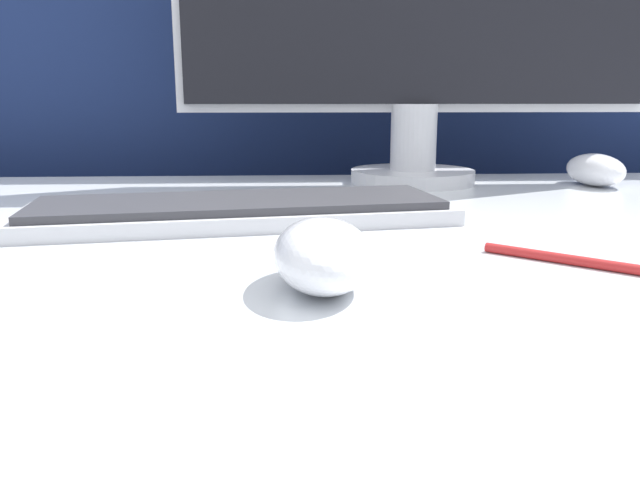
{
  "coord_description": "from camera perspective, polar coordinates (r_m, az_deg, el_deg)",
  "views": [
    {
      "loc": [
        -0.01,
        -0.57,
        0.89
      ],
      "look_at": [
        0.02,
        -0.13,
        0.79
      ],
      "focal_mm": 35.0,
      "sensor_mm": 36.0,
      "label": 1
    }
  ],
  "objects": [
    {
      "name": "keyboard",
      "position": [
        0.65,
        -7.37,
        2.69
      ],
      "size": [
        0.45,
        0.21,
        0.02
      ],
      "rotation": [
        0.0,
        0.0,
        0.15
      ],
      "color": "silver",
      "rests_on": "desk"
    },
    {
      "name": "partition_panel",
      "position": [
        1.18,
        -2.78,
        3.73
      ],
      "size": [
        5.0,
        0.03,
        1.41
      ],
      "color": "navy",
      "rests_on": "ground_plane"
    },
    {
      "name": "computer_mouse_far",
      "position": [
        0.99,
        23.86,
        5.89
      ],
      "size": [
        0.07,
        0.12,
        0.05
      ],
      "rotation": [
        0.0,
        0.0,
        0.08
      ],
      "color": "white",
      "rests_on": "desk"
    },
    {
      "name": "computer_mouse_near",
      "position": [
        0.42,
        0.24,
        -1.34
      ],
      "size": [
        0.07,
        0.11,
        0.05
      ],
      "rotation": [
        0.0,
        0.0,
        0.02
      ],
      "color": "white",
      "rests_on": "desk"
    },
    {
      "name": "pen",
      "position": [
        0.52,
        22.28,
        -1.74
      ],
      "size": [
        0.11,
        0.1,
        0.01
      ],
      "rotation": [
        0.0,
        0.0,
        -0.7
      ],
      "color": "red",
      "rests_on": "desk"
    }
  ]
}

